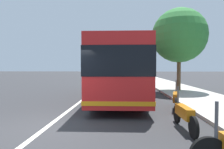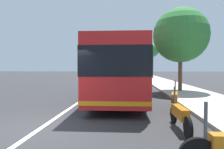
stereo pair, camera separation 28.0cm
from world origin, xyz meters
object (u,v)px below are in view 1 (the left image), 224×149
(coach_bus, at_px, (119,69))
(car_behind_bus, at_px, (96,75))
(motorcycle_by_tree, at_px, (184,115))
(motorcycle_angled, at_px, (176,99))
(roadside_tree_far_block, at_px, (149,51))
(roadside_tree_mid_block, at_px, (179,36))
(car_oncoming, at_px, (123,73))
(car_ahead_same_lane, at_px, (107,72))

(coach_bus, relative_size, car_behind_bus, 2.73)
(motorcycle_by_tree, xyz_separation_m, car_behind_bus, (27.45, 6.62, 0.27))
(motorcycle_angled, xyz_separation_m, roadside_tree_far_block, (28.26, -2.42, 4.58))
(motorcycle_by_tree, xyz_separation_m, roadside_tree_mid_block, (9.43, -2.45, 3.92))
(motorcycle_angled, distance_m, roadside_tree_mid_block, 7.93)
(motorcycle_angled, height_order, roadside_tree_mid_block, roadside_tree_mid_block)
(motorcycle_angled, relative_size, car_oncoming, 0.49)
(car_ahead_same_lane, bearing_deg, coach_bus, 8.48)
(car_ahead_same_lane, xyz_separation_m, roadside_tree_mid_block, (-40.20, -9.25, 3.70))
(coach_bus, height_order, motorcycle_by_tree, coach_bus)
(motorcycle_angled, height_order, car_behind_bus, car_behind_bus)
(roadside_tree_mid_block, bearing_deg, car_oncoming, 6.96)
(roadside_tree_mid_block, bearing_deg, roadside_tree_far_block, -1.23)
(motorcycle_by_tree, height_order, car_ahead_same_lane, car_ahead_same_lane)
(car_oncoming, bearing_deg, roadside_tree_mid_block, -174.61)
(car_oncoming, xyz_separation_m, roadside_tree_mid_block, (-37.42, -4.57, 3.71))
(motorcycle_by_tree, relative_size, roadside_tree_mid_block, 0.32)
(car_behind_bus, bearing_deg, car_ahead_same_lane, 177.52)
(coach_bus, xyz_separation_m, car_ahead_same_lane, (43.15, 4.66, -1.12))
(roadside_tree_far_block, bearing_deg, car_behind_bus, 110.72)
(coach_bus, relative_size, roadside_tree_mid_block, 1.75)
(car_ahead_same_lane, bearing_deg, roadside_tree_far_block, 29.92)
(car_behind_bus, bearing_deg, car_oncoming, 164.00)
(coach_bus, bearing_deg, roadside_tree_far_block, -12.88)
(car_oncoming, relative_size, car_ahead_same_lane, 1.03)
(car_behind_bus, height_order, car_oncoming, car_behind_bus)
(car_behind_bus, relative_size, roadside_tree_mid_block, 0.64)
(motorcycle_angled, distance_m, car_ahead_same_lane, 47.39)
(motorcycle_by_tree, relative_size, car_behind_bus, 0.50)
(car_oncoming, xyz_separation_m, roadside_tree_far_block, (-15.79, -5.03, 4.40))
(motorcycle_by_tree, height_order, roadside_tree_far_block, roadside_tree_far_block)
(motorcycle_angled, bearing_deg, roadside_tree_mid_block, -1.26)
(car_oncoming, bearing_deg, motorcycle_by_tree, -178.98)
(coach_bus, height_order, car_oncoming, coach_bus)
(car_behind_bus, xyz_separation_m, car_oncoming, (19.40, -4.50, -0.06))
(car_oncoming, bearing_deg, car_ahead_same_lane, 57.78)
(car_behind_bus, height_order, roadside_tree_far_block, roadside_tree_far_block)
(motorcycle_by_tree, distance_m, car_ahead_same_lane, 50.09)
(car_oncoming, relative_size, roadside_tree_far_block, 0.71)
(car_ahead_same_lane, distance_m, roadside_tree_far_block, 21.41)
(car_behind_bus, bearing_deg, roadside_tree_far_block, 107.79)
(roadside_tree_far_block, bearing_deg, coach_bus, 168.39)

